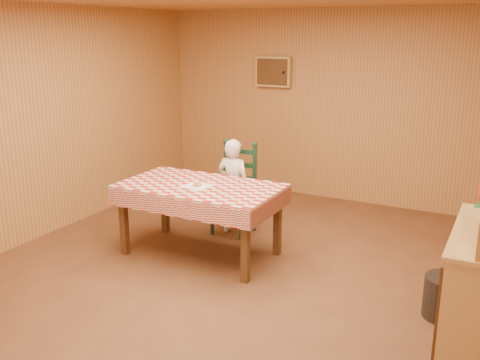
% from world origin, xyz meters
% --- Properties ---
extents(ground, '(6.00, 6.00, 0.00)m').
position_xyz_m(ground, '(0.00, 0.00, 0.00)').
color(ground, brown).
rests_on(ground, ground).
extents(cabin_walls, '(5.10, 6.05, 2.65)m').
position_xyz_m(cabin_walls, '(-0.00, 0.53, 1.83)').
color(cabin_walls, '#BA8043').
rests_on(cabin_walls, ground).
extents(dining_table, '(1.66, 0.96, 0.77)m').
position_xyz_m(dining_table, '(-0.58, 0.42, 0.69)').
color(dining_table, '#523215').
rests_on(dining_table, ground).
extents(ladder_chair, '(0.44, 0.40, 1.08)m').
position_xyz_m(ladder_chair, '(-0.58, 1.20, 0.50)').
color(ladder_chair, black).
rests_on(ladder_chair, ground).
extents(seated_child, '(0.41, 0.27, 1.12)m').
position_xyz_m(seated_child, '(-0.58, 1.15, 0.56)').
color(seated_child, white).
rests_on(seated_child, ground).
extents(napkin, '(0.28, 0.28, 0.00)m').
position_xyz_m(napkin, '(-0.58, 0.37, 0.77)').
color(napkin, white).
rests_on(napkin, dining_table).
extents(donut, '(0.10, 0.10, 0.03)m').
position_xyz_m(donut, '(-0.58, 0.37, 0.79)').
color(donut, '#BE7A44').
rests_on(donut, napkin).
extents(storage_bin, '(0.47, 0.47, 0.36)m').
position_xyz_m(storage_bin, '(1.90, 0.24, 0.18)').
color(storage_bin, black).
rests_on(storage_bin, ground).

